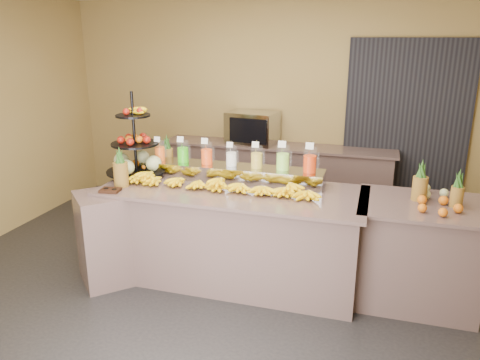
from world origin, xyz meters
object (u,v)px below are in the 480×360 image
at_px(pitcher_tray, 231,173).
at_px(banana_heap, 219,183).
at_px(right_fruit_pile, 436,199).
at_px(fruit_stand, 139,155).
at_px(condiment_caddy, 110,190).
at_px(oven_warmer, 252,128).

relative_size(pitcher_tray, banana_heap, 0.94).
height_order(pitcher_tray, right_fruit_pile, right_fruit_pile).
bearing_deg(fruit_stand, banana_heap, -10.14).
bearing_deg(condiment_caddy, pitcher_tray, 34.72).
xyz_separation_m(right_fruit_pile, oven_warmer, (-2.13, 1.89, 0.14)).
xyz_separation_m(fruit_stand, condiment_caddy, (-0.02, -0.55, -0.21)).
height_order(pitcher_tray, fruit_stand, fruit_stand).
height_order(banana_heap, fruit_stand, fruit_stand).
distance_m(banana_heap, condiment_caddy, 1.01).
xyz_separation_m(condiment_caddy, oven_warmer, (0.73, 2.34, 0.20)).
height_order(banana_heap, oven_warmer, oven_warmer).
distance_m(fruit_stand, right_fruit_pile, 2.85).
relative_size(condiment_caddy, oven_warmer, 0.28).
distance_m(pitcher_tray, banana_heap, 0.31).
relative_size(fruit_stand, right_fruit_pile, 2.15).
bearing_deg(fruit_stand, condiment_caddy, -90.84).
relative_size(condiment_caddy, right_fruit_pile, 0.44).
distance_m(banana_heap, right_fruit_pile, 1.92).
distance_m(banana_heap, fruit_stand, 0.96).
bearing_deg(banana_heap, oven_warmer, 96.09).
bearing_deg(banana_heap, pitcher_tray, 85.07).
distance_m(condiment_caddy, right_fruit_pile, 2.90).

